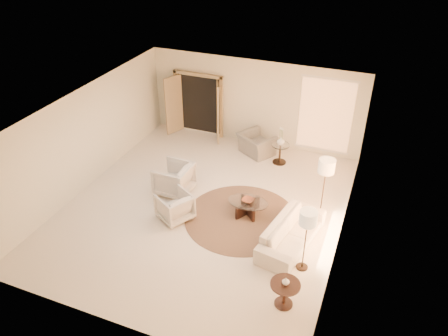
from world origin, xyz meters
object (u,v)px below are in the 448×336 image
at_px(armchair_left, 174,177).
at_px(end_vase, 286,281).
at_px(floor_lamp_far, 308,221).
at_px(coffee_table, 248,206).
at_px(sofa, 292,233).
at_px(armchair_right, 175,205).
at_px(floor_lamp_near, 326,169).
at_px(bowl, 248,200).
at_px(side_vase, 281,141).
at_px(accent_chair, 257,141).
at_px(side_table, 280,152).
at_px(end_table, 285,290).

distance_m(armchair_left, end_vase, 4.73).
bearing_deg(floor_lamp_far, coffee_table, 141.62).
bearing_deg(sofa, armchair_right, 103.13).
bearing_deg(sofa, floor_lamp_near, -7.34).
height_order(sofa, coffee_table, sofa).
height_order(floor_lamp_far, bowl, floor_lamp_far).
height_order(end_vase, side_vase, side_vase).
distance_m(accent_chair, floor_lamp_near, 3.64).
relative_size(armchair_left, floor_lamp_near, 0.57).
bearing_deg(floor_lamp_far, side_table, 111.90).
relative_size(sofa, coffee_table, 1.87).
xyz_separation_m(accent_chair, coffee_table, (0.77, -3.06, -0.21)).
xyz_separation_m(sofa, side_table, (-1.25, 3.50, 0.06)).
xyz_separation_m(armchair_right, accent_chair, (0.89, 3.91, 0.06)).
bearing_deg(bowl, sofa, -28.15).
bearing_deg(armchair_right, bowl, 147.11).
height_order(side_table, floor_lamp_far, floor_lamp_far).
distance_m(sofa, side_table, 3.72).
height_order(floor_lamp_near, end_vase, floor_lamp_near).
distance_m(armchair_left, end_table, 4.72).
bearing_deg(bowl, coffee_table, 180.00).
height_order(coffee_table, side_table, side_table).
bearing_deg(end_vase, side_vase, 106.40).
relative_size(armchair_left, end_table, 1.57).
distance_m(sofa, end_vase, 1.89).
distance_m(armchair_left, floor_lamp_near, 4.10).
xyz_separation_m(armchair_left, bowl, (2.21, -0.19, -0.05)).
bearing_deg(end_vase, sofa, 99.87).
xyz_separation_m(coffee_table, bowl, (0.00, 0.00, 0.18)).
relative_size(sofa, accent_chair, 2.12).
distance_m(sofa, coffee_table, 1.50).
distance_m(coffee_table, floor_lamp_near, 2.20).
relative_size(floor_lamp_near, side_vase, 6.65).
bearing_deg(armchair_left, coffee_table, 87.57).
bearing_deg(end_table, side_vase, 106.40).
height_order(sofa, side_vase, side_vase).
distance_m(end_table, floor_lamp_far, 1.48).
distance_m(armchair_right, side_table, 4.03).
relative_size(sofa, floor_lamp_near, 1.32).
distance_m(bowl, end_vase, 3.03).
xyz_separation_m(armchair_right, floor_lamp_near, (3.42, 1.47, 1.02)).
distance_m(end_table, end_vase, 0.25).
bearing_deg(sofa, armchair_left, 86.31).
bearing_deg(coffee_table, end_table, -57.10).
height_order(floor_lamp_near, bowl, floor_lamp_near).
height_order(armchair_left, side_vase, armchair_left).
distance_m(sofa, bowl, 1.51).
distance_m(accent_chair, side_table, 0.89).
distance_m(side_table, floor_lamp_near, 2.93).
bearing_deg(end_vase, armchair_right, 152.85).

